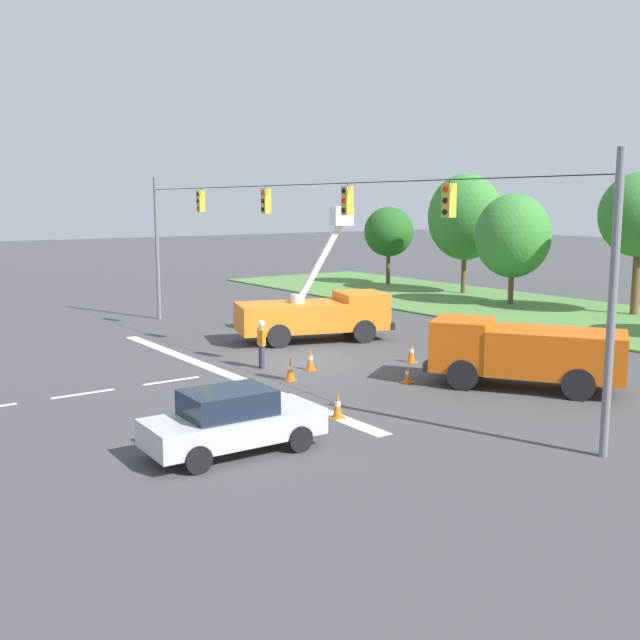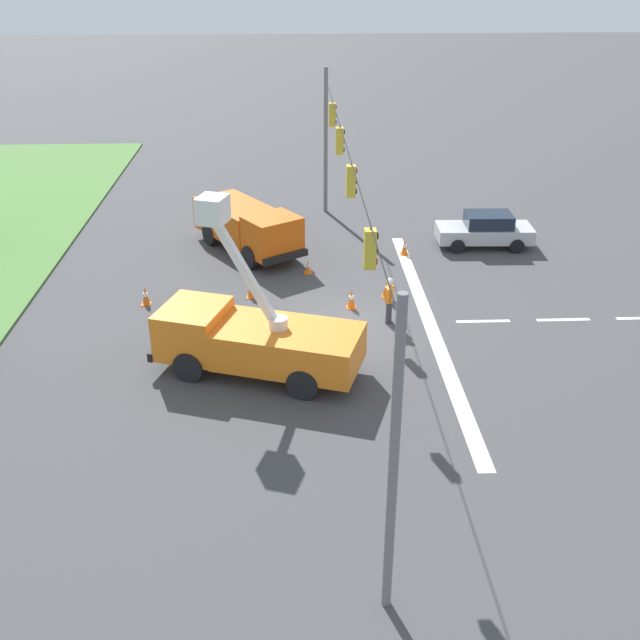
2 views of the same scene
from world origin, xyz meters
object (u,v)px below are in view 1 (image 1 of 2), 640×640
object	(u,v)px
tree_east	(640,215)
tree_centre	(513,236)
tree_far_west	(389,232)
tree_west	(465,217)
road_worker	(261,341)
sedan_silver	(232,421)
utility_truck_bucket_lift	(317,312)
traffic_cone_near_bucket	(412,353)
traffic_cone_lane_edge_b	(310,360)
traffic_cone_foreground_left	(290,369)
traffic_cone_lane_edge_a	(408,375)
traffic_cone_foreground_right	(476,340)
utility_truck_support_near	(524,351)
traffic_cone_mid_left	(338,406)

from	to	relation	value
tree_east	tree_centre	bearing A→B (deg)	-160.61
tree_far_west	tree_west	size ratio (longest dim) A/B	0.72
tree_west	tree_east	distance (m)	11.93
tree_east	road_worker	world-z (taller)	tree_east
tree_far_west	sedan_silver	bearing A→B (deg)	-46.22
utility_truck_bucket_lift	traffic_cone_near_bucket	world-z (taller)	utility_truck_bucket_lift
traffic_cone_lane_edge_b	traffic_cone_foreground_left	bearing A→B (deg)	-57.66
traffic_cone_near_bucket	utility_truck_bucket_lift	bearing A→B (deg)	-176.66
tree_west	traffic_cone_lane_edge_b	size ratio (longest dim) A/B	10.13
utility_truck_bucket_lift	sedan_silver	xyz separation A→B (m)	(10.90, -10.15, -0.47)
tree_west	tree_east	xyz separation A→B (m)	(11.92, 0.46, 0.29)
traffic_cone_near_bucket	traffic_cone_lane_edge_a	world-z (taller)	traffic_cone_near_bucket
traffic_cone_near_bucket	traffic_cone_lane_edge_b	xyz separation A→B (m)	(-1.12, -3.86, 0.01)
utility_truck_bucket_lift	traffic_cone_foreground_right	bearing A→B (deg)	39.74
traffic_cone_foreground_left	utility_truck_support_near	bearing A→B (deg)	47.20
tree_far_west	tree_east	bearing A→B (deg)	2.57
tree_west	traffic_cone_lane_edge_b	xyz separation A→B (m)	(12.60, -20.87, -4.64)
utility_truck_bucket_lift	traffic_cone_lane_edge_b	size ratio (longest dim) A/B	9.15
sedan_silver	traffic_cone_foreground_right	bearing A→B (deg)	111.32
sedan_silver	road_worker	size ratio (longest dim) A/B	2.46
tree_far_west	utility_truck_support_near	xyz separation A→B (m)	(25.82, -16.32, -2.64)
tree_west	traffic_cone_lane_edge_a	bearing A→B (deg)	-50.25
tree_far_west	traffic_cone_foreground_left	distance (m)	30.30
tree_centre	sedan_silver	world-z (taller)	tree_centre
traffic_cone_mid_left	tree_far_west	bearing A→B (deg)	137.14
road_worker	traffic_cone_lane_edge_b	xyz separation A→B (m)	(1.29, 1.26, -0.62)
utility_truck_bucket_lift	sedan_silver	distance (m)	14.90
traffic_cone_lane_edge_b	traffic_cone_mid_left	bearing A→B (deg)	-27.46
tree_far_west	tree_centre	bearing A→B (deg)	-6.39
road_worker	traffic_cone_near_bucket	xyz separation A→B (m)	(2.41, 5.13, -0.63)
utility_truck_bucket_lift	road_worker	xyz separation A→B (m)	(3.33, -4.79, -0.26)
traffic_cone_foreground_left	traffic_cone_near_bucket	xyz separation A→B (m)	(0.19, 5.33, -0.03)
sedan_silver	traffic_cone_near_bucket	world-z (taller)	sedan_silver
utility_truck_support_near	traffic_cone_mid_left	distance (m)	7.07
tree_far_west	traffic_cone_mid_left	xyz separation A→B (m)	(25.11, -23.30, -3.51)
road_worker	traffic_cone_lane_edge_b	world-z (taller)	road_worker
tree_centre	utility_truck_support_near	size ratio (longest dim) A/B	1.02
traffic_cone_lane_edge_b	traffic_cone_lane_edge_a	bearing A→B (deg)	24.19
tree_centre	traffic_cone_foreground_left	distance (m)	22.35
tree_west	traffic_cone_near_bucket	distance (m)	22.34
tree_centre	traffic_cone_mid_left	bearing A→B (deg)	-60.21
traffic_cone_mid_left	utility_truck_bucket_lift	bearing A→B (deg)	147.69
utility_truck_bucket_lift	sedan_silver	size ratio (longest dim) A/B	1.62
sedan_silver	traffic_cone_foreground_right	world-z (taller)	sedan_silver
tree_centre	traffic_cone_lane_edge_a	bearing A→B (deg)	-58.88
tree_centre	utility_truck_bucket_lift	bearing A→B (deg)	-80.87
utility_truck_support_near	road_worker	distance (m)	9.19
utility_truck_support_near	traffic_cone_near_bucket	bearing A→B (deg)	-176.63
utility_truck_support_near	traffic_cone_lane_edge_a	bearing A→B (deg)	-135.77
road_worker	traffic_cone_near_bucket	size ratio (longest dim) A/B	2.36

